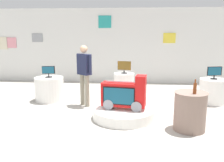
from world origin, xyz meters
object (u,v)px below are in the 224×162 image
object	(u,v)px
novelty_firetruck_tv	(124,95)
display_pedestal_center_rear	(49,89)
display_pedestal_right_rear	(213,91)
side_table_round	(190,111)
tv_on_left_rear	(124,66)
shopper_browsing_near_truck	(84,71)
display_pedestal_left_rear	(124,84)
bottle_on_side_table	(195,88)
tv_on_right_rear	(214,72)
main_display_pedestal	(123,113)
tv_on_center_rear	(48,71)

from	to	relation	value
novelty_firetruck_tv	display_pedestal_center_rear	size ratio (longest dim) A/B	1.26
novelty_firetruck_tv	display_pedestal_center_rear	world-z (taller)	novelty_firetruck_tv
display_pedestal_right_rear	side_table_round	bearing A→B (deg)	-118.68
tv_on_left_rear	display_pedestal_center_rear	world-z (taller)	tv_on_left_rear
shopper_browsing_near_truck	tv_on_left_rear	bearing A→B (deg)	52.15
display_pedestal_left_rear	bottle_on_side_table	distance (m)	3.30
display_pedestal_right_rear	side_table_round	distance (m)	2.29
display_pedestal_right_rear	side_table_round	size ratio (longest dim) A/B	0.94
display_pedestal_center_rear	tv_on_right_rear	xyz separation A→B (m)	(4.69, 0.10, 0.54)
tv_on_left_rear	tv_on_right_rear	bearing A→B (deg)	-17.13
main_display_pedestal	tv_on_left_rear	distance (m)	2.35
display_pedestal_left_rear	tv_on_center_rear	world-z (taller)	tv_on_center_rear
main_display_pedestal	novelty_firetruck_tv	xyz separation A→B (m)	(0.02, -0.01, 0.44)
novelty_firetruck_tv	display_pedestal_right_rear	size ratio (longest dim) A/B	1.40
tv_on_right_rear	novelty_firetruck_tv	bearing A→B (deg)	-149.65
tv_on_left_rear	side_table_round	xyz separation A→B (m)	(1.43, -2.78, -0.51)
main_display_pedestal	bottle_on_side_table	xyz separation A→B (m)	(1.41, -0.70, 0.80)
display_pedestal_left_rear	tv_on_right_rear	distance (m)	2.70
display_pedestal_left_rear	side_table_round	size ratio (longest dim) A/B	0.87
tv_on_center_rear	side_table_round	bearing A→B (deg)	-27.96
main_display_pedestal	tv_on_left_rear	size ratio (longest dim) A/B	3.09
display_pedestal_left_rear	tv_on_left_rear	distance (m)	0.57
novelty_firetruck_tv	tv_on_right_rear	size ratio (longest dim) A/B	2.48
side_table_round	novelty_firetruck_tv	bearing A→B (deg)	157.15
main_display_pedestal	side_table_round	world-z (taller)	side_table_round
tv_on_left_rear	shopper_browsing_near_truck	distance (m)	1.67
display_pedestal_left_rear	tv_on_left_rear	world-z (taller)	tv_on_left_rear
display_pedestal_left_rear	display_pedestal_right_rear	distance (m)	2.65
tv_on_left_rear	side_table_round	world-z (taller)	tv_on_left_rear
tv_on_right_rear	shopper_browsing_near_truck	distance (m)	3.59
tv_on_left_rear	tv_on_right_rear	size ratio (longest dim) A/B	1.10
novelty_firetruck_tv	shopper_browsing_near_truck	size ratio (longest dim) A/B	0.64
tv_on_center_rear	shopper_browsing_near_truck	bearing A→B (deg)	-21.00
novelty_firetruck_tv	tv_on_left_rear	distance (m)	2.24
novelty_firetruck_tv	shopper_browsing_near_truck	world-z (taller)	shopper_browsing_near_truck
bottle_on_side_table	display_pedestal_left_rear	bearing A→B (deg)	116.77
main_display_pedestal	tv_on_left_rear	bearing A→B (deg)	91.52
main_display_pedestal	tv_on_center_rear	size ratio (longest dim) A/B	3.90
tv_on_left_rear	shopper_browsing_near_truck	size ratio (longest dim) A/B	0.28
display_pedestal_center_rear	display_pedestal_right_rear	size ratio (longest dim) A/B	1.11
display_pedestal_left_rear	main_display_pedestal	bearing A→B (deg)	-88.47
tv_on_left_rear	tv_on_right_rear	xyz separation A→B (m)	(2.53, -0.78, -0.02)
display_pedestal_left_rear	shopper_browsing_near_truck	world-z (taller)	shopper_browsing_near_truck
shopper_browsing_near_truck	display_pedestal_center_rear	bearing A→B (deg)	158.83
bottle_on_side_table	shopper_browsing_near_truck	distance (m)	2.95
novelty_firetruck_tv	tv_on_left_rear	size ratio (longest dim) A/B	2.25
display_pedestal_left_rear	display_pedestal_right_rear	size ratio (longest dim) A/B	0.92
tv_on_left_rear	display_pedestal_right_rear	distance (m)	2.71
display_pedestal_left_rear	shopper_browsing_near_truck	size ratio (longest dim) A/B	0.42
main_display_pedestal	bottle_on_side_table	size ratio (longest dim) A/B	4.94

